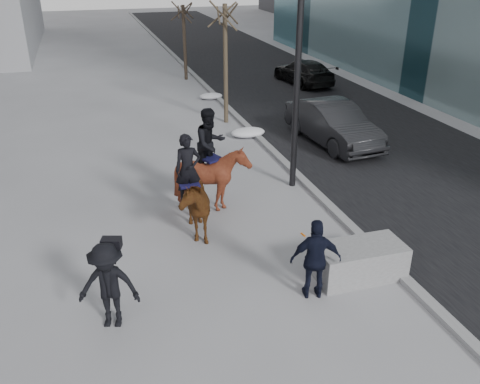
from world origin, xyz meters
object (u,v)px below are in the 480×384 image
object	(u,v)px
planter	(359,261)
mounted_right	(212,171)
car_near	(333,124)
mounted_left	(190,199)

from	to	relation	value
planter	mounted_right	size ratio (longest dim) A/B	0.68
car_near	mounted_left	bearing A→B (deg)	-147.46
car_near	mounted_left	size ratio (longest dim) A/B	1.82
planter	mounted_left	size ratio (longest dim) A/B	0.75
mounted_left	mounted_right	world-z (taller)	mounted_right
planter	car_near	bearing A→B (deg)	67.37
mounted_right	planter	bearing A→B (deg)	-61.40
planter	mounted_right	world-z (taller)	mounted_right
car_near	mounted_left	world-z (taller)	mounted_left
planter	mounted_left	bearing A→B (deg)	136.10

